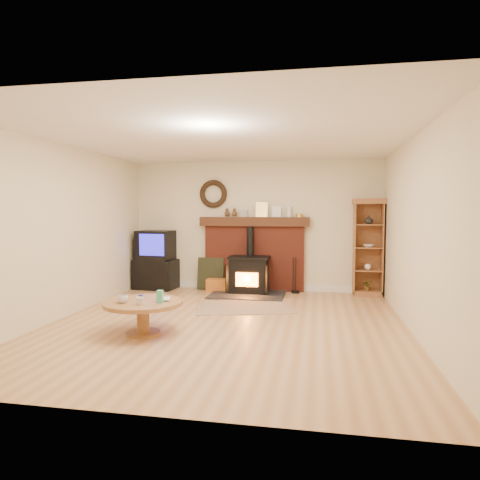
% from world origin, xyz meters
% --- Properties ---
extents(ground, '(5.50, 5.50, 0.00)m').
position_xyz_m(ground, '(0.00, 0.00, 0.00)').
color(ground, '#B27C4A').
rests_on(ground, ground).
extents(room_shell, '(5.02, 5.52, 2.61)m').
position_xyz_m(room_shell, '(-0.02, 0.09, 1.72)').
color(room_shell, beige).
rests_on(room_shell, ground).
extents(chimney_breast, '(2.20, 0.22, 1.78)m').
position_xyz_m(chimney_breast, '(0.00, 2.67, 0.80)').
color(chimney_breast, maroon).
rests_on(chimney_breast, ground).
extents(wood_stove, '(1.40, 1.00, 1.28)m').
position_xyz_m(wood_stove, '(-0.04, 2.27, 0.35)').
color(wood_stove, black).
rests_on(wood_stove, ground).
extents(area_rug, '(1.81, 1.44, 0.01)m').
position_xyz_m(area_rug, '(0.07, 1.13, 0.01)').
color(area_rug, brown).
rests_on(area_rug, ground).
extents(tv_unit, '(0.87, 0.65, 1.20)m').
position_xyz_m(tv_unit, '(-2.02, 2.47, 0.57)').
color(tv_unit, black).
rests_on(tv_unit, ground).
extents(curio_cabinet, '(0.59, 0.42, 1.83)m').
position_xyz_m(curio_cabinet, '(2.20, 2.55, 0.92)').
color(curio_cabinet, brown).
rests_on(curio_cabinet, ground).
extents(firelog_box, '(0.40, 0.26, 0.25)m').
position_xyz_m(firelog_box, '(-0.71, 2.40, 0.12)').
color(firelog_box, orange).
rests_on(firelog_box, ground).
extents(leaning_painting, '(0.54, 0.15, 0.65)m').
position_xyz_m(leaning_painting, '(-0.88, 2.55, 0.33)').
color(leaning_painting, black).
rests_on(leaning_painting, ground).
extents(fire_tools, '(0.16, 0.16, 0.70)m').
position_xyz_m(fire_tools, '(0.84, 2.50, 0.11)').
color(fire_tools, black).
rests_on(fire_tools, ground).
extents(coffee_table, '(1.03, 1.03, 0.60)m').
position_xyz_m(coffee_table, '(-0.97, -0.65, 0.35)').
color(coffee_table, brown).
rests_on(coffee_table, ground).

